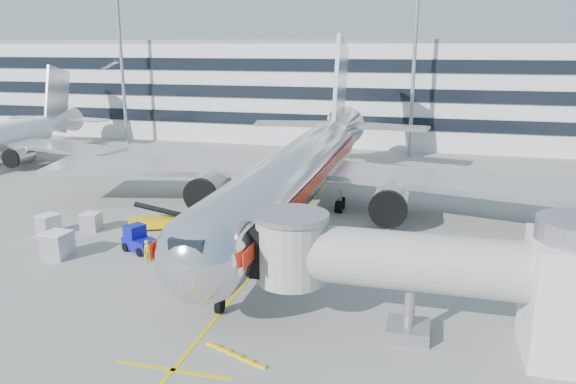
% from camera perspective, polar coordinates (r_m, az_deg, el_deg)
% --- Properties ---
extents(ground, '(180.00, 180.00, 0.00)m').
position_cam_1_polar(ground, '(39.77, -2.68, -7.13)').
color(ground, gray).
rests_on(ground, ground).
extents(lead_in_line, '(0.25, 70.00, 0.01)m').
position_cam_1_polar(lead_in_line, '(48.84, 0.82, -2.91)').
color(lead_in_line, '#DAC10B').
rests_on(lead_in_line, ground).
extents(stop_bar, '(6.00, 0.25, 0.01)m').
position_cam_1_polar(stop_bar, '(28.14, -11.60, -17.29)').
color(stop_bar, '#DAC10B').
rests_on(stop_bar, ground).
extents(main_jet, '(50.95, 48.70, 16.06)m').
position_cam_1_polar(main_jet, '(49.37, 1.32, 2.36)').
color(main_jet, silver).
rests_on(main_jet, ground).
extents(jet_bridge, '(17.80, 4.50, 7.00)m').
position_cam_1_polar(jet_bridge, '(29.32, 15.78, -7.71)').
color(jet_bridge, silver).
rests_on(jet_bridge, ground).
extents(terminal, '(150.00, 24.25, 15.60)m').
position_cam_1_polar(terminal, '(94.07, 8.00, 10.29)').
color(terminal, silver).
rests_on(terminal, ground).
extents(light_mast_west, '(2.40, 1.20, 25.45)m').
position_cam_1_polar(light_mast_west, '(89.95, -16.67, 14.16)').
color(light_mast_west, gray).
rests_on(light_mast_west, ground).
extents(light_mast_centre, '(2.40, 1.20, 25.45)m').
position_cam_1_polar(light_mast_centre, '(77.27, 12.79, 14.41)').
color(light_mast_centre, gray).
rests_on(light_mast_centre, ground).
extents(belt_loader, '(4.82, 3.41, 2.29)m').
position_cam_1_polar(belt_loader, '(47.80, -13.15, -2.89)').
color(belt_loader, yellow).
rests_on(belt_loader, ground).
extents(baggage_tug, '(2.92, 2.41, 1.92)m').
position_cam_1_polar(baggage_tug, '(43.03, -14.95, -4.73)').
color(baggage_tug, '#0D0F91').
rests_on(baggage_tug, ground).
extents(cargo_container_left, '(1.88, 1.88, 1.59)m').
position_cam_1_polar(cargo_container_left, '(49.24, -23.17, -3.02)').
color(cargo_container_left, '#B8BBC0').
rests_on(cargo_container_left, ground).
extents(cargo_container_right, '(1.54, 1.54, 1.48)m').
position_cam_1_polar(cargo_container_right, '(48.89, -19.37, -2.84)').
color(cargo_container_right, '#B8BBC0').
rests_on(cargo_container_right, ground).
extents(cargo_container_front, '(1.87, 1.87, 1.87)m').
position_cam_1_polar(cargo_container_front, '(43.59, -22.39, -4.96)').
color(cargo_container_front, '#B8BBC0').
rests_on(cargo_container_front, ground).
extents(ramp_worker, '(0.68, 0.72, 1.66)m').
position_cam_1_polar(ramp_worker, '(40.54, -14.07, -5.89)').
color(ramp_worker, '#B0DA16').
rests_on(ramp_worker, ground).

